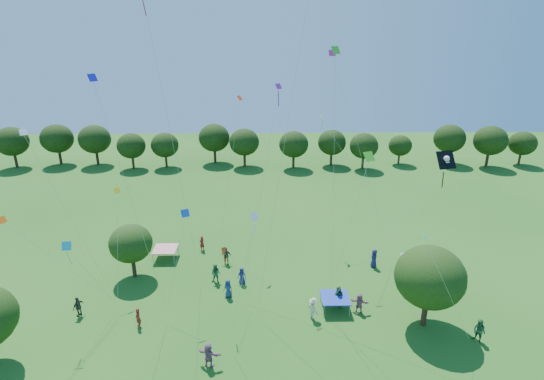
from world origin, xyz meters
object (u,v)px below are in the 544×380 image
Objects in this scene: near_tree_north at (131,244)px; pirate_kite at (444,163)px; tent_blue at (335,298)px; tent_red_stripe at (165,249)px; red_high_kite at (305,15)px; near_tree_east at (430,277)px.

pirate_kite is (23.37, -7.50, 9.49)m from near_tree_north.
pirate_kite reaches higher than tent_blue.
tent_red_stripe is at bearing 56.40° from near_tree_north.
near_tree_north reaches higher than tent_red_stripe.
tent_red_stripe is 26.54m from pirate_kite.
pirate_kite is 0.48× the size of red_high_kite.
red_high_kite is (-8.96, 2.45, 8.91)m from pirate_kite.
tent_blue is at bearing -16.56° from near_tree_north.
tent_red_stripe is at bearing 146.16° from red_high_kite.
near_tree_north is 24.80m from near_tree_east.
near_tree_north is at bearing 163.08° from near_tree_east.
near_tree_east is at bearing -17.91° from tent_blue.
pirate_kite is at bearing -15.33° from red_high_kite.
near_tree_east is 7.40m from tent_blue.
red_high_kite reaches higher than near_tree_east.
pirate_kite is (21.25, -10.70, 11.78)m from tent_red_stripe.
tent_blue is at bearing 158.80° from pirate_kite.
near_tree_east is at bearing -13.16° from red_high_kite.
near_tree_north is at bearing -123.60° from tent_red_stripe.
near_tree_north is 0.20× the size of red_high_kite.
red_high_kite is at bearing 164.67° from pirate_kite.
near_tree_east reaches higher than tent_red_stripe.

